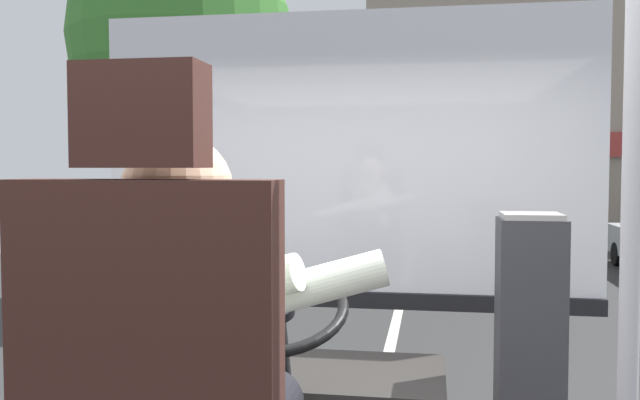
# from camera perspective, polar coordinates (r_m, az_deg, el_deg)

# --- Properties ---
(ground) EXTENTS (18.00, 44.00, 0.06)m
(ground) POSITION_cam_1_polar(r_m,az_deg,el_deg) (10.72, 7.05, -7.70)
(ground) COLOR #303030
(bus_driver) EXTENTS (0.81, 0.54, 0.75)m
(bus_driver) POSITION_cam_1_polar(r_m,az_deg,el_deg) (1.48, -10.74, -13.41)
(bus_driver) COLOR black
(bus_driver) RESTS_ON driver_seat
(handrail_pole) EXTENTS (0.04, 0.04, 2.21)m
(handrail_pole) POSITION_cam_1_polar(r_m,az_deg,el_deg) (1.62, 24.85, -0.01)
(handrail_pole) COLOR #B7B7BC
(handrail_pole) RESTS_ON bus_floor
(fare_box) EXTENTS (0.23, 0.23, 1.01)m
(fare_box) POSITION_cam_1_polar(r_m,az_deg,el_deg) (2.65, 17.25, -12.05)
(fare_box) COLOR #333338
(fare_box) RESTS_ON bus_floor
(windshield_panel) EXTENTS (2.50, 0.08, 1.48)m
(windshield_panel) POSITION_cam_1_polar(r_m,az_deg,el_deg) (3.38, 2.14, 0.63)
(windshield_panel) COLOR white
(street_tree) EXTENTS (3.10, 3.10, 5.28)m
(street_tree) POSITION_cam_1_polar(r_m,az_deg,el_deg) (9.87, -11.57, 13.17)
(street_tree) COLOR #4C3828
(street_tree) RESTS_ON ground
(shop_building) EXTENTS (12.84, 4.50, 6.66)m
(shop_building) POSITION_cam_1_polar(r_m,az_deg,el_deg) (20.41, 22.89, 6.57)
(shop_building) COLOR gray
(shop_building) RESTS_ON ground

